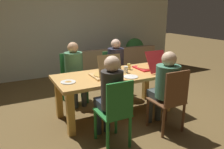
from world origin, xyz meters
The scene contains 21 objects.
ground_plane centered at (0.00, 0.00, 0.00)m, with size 20.00×20.00×0.00m, color brown.
back_wall centered at (0.00, 2.81, 1.44)m, with size 6.77×0.12×2.89m, color beige.
dining_table centered at (0.00, 0.00, 0.61)m, with size 1.98×0.88×0.72m.
chair_0 centered at (0.44, -0.88, 0.52)m, with size 0.43×0.43×0.95m.
person_0 centered at (0.44, -0.74, 0.71)m, with size 0.35×0.49×1.19m.
chair_1 centered at (-0.44, 0.91, 0.52)m, with size 0.44×0.40×0.94m.
person_1 centered at (-0.44, 0.77, 0.70)m, with size 0.34×0.49×1.18m.
chair_2 centered at (-0.44, -0.85, 0.50)m, with size 0.38×0.45×0.93m.
person_2 centered at (-0.44, -0.70, 0.70)m, with size 0.29×0.50×1.21m.
chair_3 centered at (0.44, 0.89, 0.51)m, with size 0.42×0.44×0.90m.
person_3 centered at (0.44, 0.73, 0.69)m, with size 0.33×0.54×1.18m.
pizza_box_0 centered at (0.69, 0.01, 0.77)m, with size 0.39×0.59×0.36m.
pizza_box_1 centered at (-0.22, -0.08, 0.77)m, with size 0.37×0.46×0.39m.
plate_0 centered at (-0.81, -0.07, 0.73)m, with size 0.22×0.22×0.03m.
plate_1 centered at (0.14, -0.27, 0.73)m, with size 0.24×0.24×0.01m.
drinking_glass_0 centered at (0.00, 0.27, 0.78)m, with size 0.07×0.07×0.11m, color #E1CA60.
drinking_glass_1 centered at (0.21, 0.23, 0.79)m, with size 0.06×0.06×0.14m, color #B1482F.
drinking_glass_2 centered at (0.20, -0.01, 0.77)m, with size 0.07×0.07×0.11m, color silver.
drinking_glass_3 centered at (0.36, 0.15, 0.77)m, with size 0.06×0.06×0.10m, color #E2CD61.
couch centered at (1.11, 2.17, 0.28)m, with size 2.18×0.86×0.78m.
potted_plant centered at (1.92, 2.37, 0.55)m, with size 0.53×0.53×0.94m.
Camera 1 is at (-1.67, -3.15, 1.76)m, focal length 35.90 mm.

